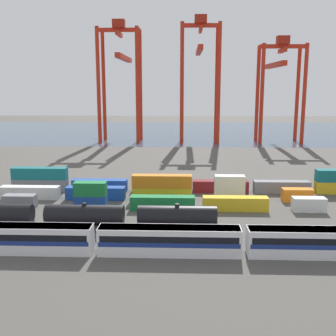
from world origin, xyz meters
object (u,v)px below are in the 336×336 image
freight_tank_row (85,217)px  passenger_train (169,239)px  shipping_container_4 (235,204)px  gantry_crane_central (200,67)px  shipping_container_1 (91,202)px  shipping_container_0 (20,201)px  shipping_container_15 (100,185)px  shipping_container_17 (220,186)px  gantry_crane_west (121,70)px  gantry_crane_east (279,78)px  shipping_container_10 (229,194)px  shipping_container_6 (30,192)px

freight_tank_row → passenger_train: bearing=-33.7°
shipping_container_4 → gantry_crane_central: 104.28m
shipping_container_4 → shipping_container_1: bearing=180.0°
shipping_container_0 → shipping_container_15: size_ratio=0.50×
freight_tank_row → shipping_container_17: freight_tank_row is taller
passenger_train → shipping_container_4: size_ratio=5.00×
gantry_crane_west → shipping_container_17: bearing=-68.5°
shipping_container_1 → gantry_crane_central: bearing=76.5°
passenger_train → shipping_container_15: size_ratio=5.00×
gantry_crane_central → gantry_crane_east: (32.64, 0.42, -4.37)m
gantry_crane_east → shipping_container_0: bearing=-124.9°
shipping_container_4 → gantry_crane_central: gantry_crane_central is taller
shipping_container_1 → shipping_container_17: (25.60, 13.56, 0.00)m
shipping_container_0 → gantry_crane_east: size_ratio=0.14×
passenger_train → shipping_container_17: (10.01, 34.67, -0.84)m
passenger_train → shipping_container_10: passenger_train is taller
passenger_train → gantry_crane_east: (41.01, 121.58, 24.05)m
shipping_container_10 → shipping_container_17: bearing=100.2°
shipping_container_1 → gantry_crane_central: size_ratio=0.12×
shipping_container_1 → gantry_crane_central: (23.95, 100.04, 29.26)m
passenger_train → gantry_crane_east: 130.54m
shipping_container_15 → gantry_crane_west: size_ratio=0.25×
shipping_container_1 → gantry_crane_central: gantry_crane_central is taller
shipping_container_4 → shipping_container_10: bearing=93.2°
shipping_container_10 → gantry_crane_west: size_ratio=0.12×
shipping_container_1 → gantry_crane_east: (56.60, 100.46, 24.90)m
freight_tank_row → shipping_container_6: (-15.84, 18.64, -0.88)m
shipping_container_1 → shipping_container_0: bearing=180.0°
gantry_crane_central → passenger_train: bearing=-93.9°
gantry_crane_central → gantry_crane_east: 32.94m
shipping_container_0 → gantry_crane_west: gantry_crane_west is taller
shipping_container_4 → gantry_crane_west: 110.58m
passenger_train → shipping_container_6: size_ratio=5.00×
shipping_container_1 → shipping_container_4: 27.21m
shipping_container_6 → shipping_container_15: (13.14, 6.78, 0.00)m
passenger_train → gantry_crane_west: 127.20m
shipping_container_6 → gantry_crane_east: size_ratio=0.29×
freight_tank_row → shipping_container_6: bearing=130.4°
shipping_container_0 → shipping_container_10: same height
freight_tank_row → gantry_crane_central: (22.26, 111.90, 28.38)m
shipping_container_17 → gantry_crane_central: bearing=91.1°
passenger_train → freight_tank_row: 16.70m
shipping_container_1 → shipping_container_15: size_ratio=0.50×
passenger_train → shipping_container_10: bearing=68.1°
shipping_container_6 → shipping_container_10: bearing=0.0°
gantry_crane_east → shipping_container_6: bearing=-127.1°
shipping_container_1 → shipping_container_6: 15.69m
shipping_container_15 → shipping_container_1: bearing=-85.8°
passenger_train → shipping_container_15: bearing=115.6°
shipping_container_6 → passenger_train: bearing=-43.2°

